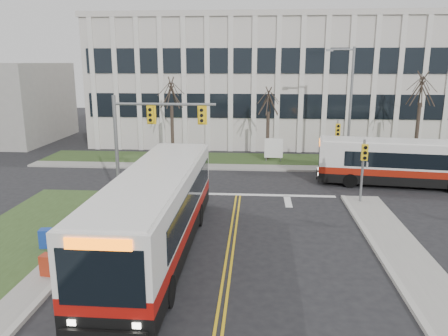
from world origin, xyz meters
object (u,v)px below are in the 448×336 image
directory_sign (274,148)px  newspaper_box_blue (46,239)px  bus_cross (406,164)px  bus_main (157,214)px  streetlight (348,101)px  newspaper_box_red (48,266)px

directory_sign → newspaper_box_blue: size_ratio=2.11×
bus_cross → newspaper_box_blue: (-19.09, -11.64, -1.03)m
directory_sign → newspaper_box_blue: directory_sign is taller
directory_sign → bus_cross: bearing=-37.6°
bus_main → bus_cross: size_ratio=1.18×
streetlight → newspaper_box_red: streetlight is taller
newspaper_box_blue → newspaper_box_red: 2.84m
streetlight → bus_cross: (2.94, -5.22, -3.69)m
directory_sign → newspaper_box_blue: bearing=-120.3°
newspaper_box_blue → newspaper_box_red: same height
bus_main → directory_sign: bearing=73.1°
bus_cross → newspaper_box_blue: size_ratio=11.86×
bus_cross → newspaper_box_red: bus_cross is taller
streetlight → directory_sign: (-5.53, 1.30, -4.02)m
streetlight → newspaper_box_red: (-14.83, -19.37, -4.72)m
directory_sign → newspaper_box_blue: 21.05m
bus_main → newspaper_box_blue: size_ratio=14.04×
bus_cross → newspaper_box_red: 22.74m
newspaper_box_red → bus_cross: bearing=45.7°
bus_cross → newspaper_box_blue: 22.38m
directory_sign → bus_cross: (8.47, -6.52, 0.33)m
directory_sign → streetlight: bearing=-13.2°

